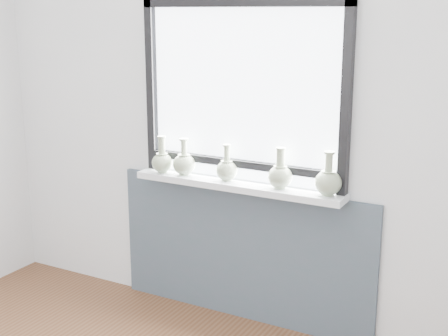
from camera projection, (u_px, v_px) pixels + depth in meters
The scene contains 9 objects.
back_wall at pixel (245, 112), 3.66m from camera, with size 3.60×0.02×2.60m, color silver.
apron_panel at pixel (242, 253), 3.85m from camera, with size 1.70×0.03×0.86m, color #3F4958.
windowsill at pixel (237, 185), 3.68m from camera, with size 1.32×0.18×0.04m, color silver.
window at pixel (242, 89), 3.60m from camera, with size 1.30×0.06×1.05m.
vase_a at pixel (162, 161), 3.88m from camera, with size 0.13×0.13×0.23m.
vase_b at pixel (184, 163), 3.82m from camera, with size 0.14×0.14×0.23m.
vase_c at pixel (227, 169), 3.69m from camera, with size 0.13×0.13×0.22m.
vase_d at pixel (280, 175), 3.53m from camera, with size 0.14×0.14×0.24m.
vase_e at pixel (328, 181), 3.39m from camera, with size 0.15×0.15×0.24m.
Camera 1 is at (1.63, -1.44, 1.88)m, focal length 50.00 mm.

